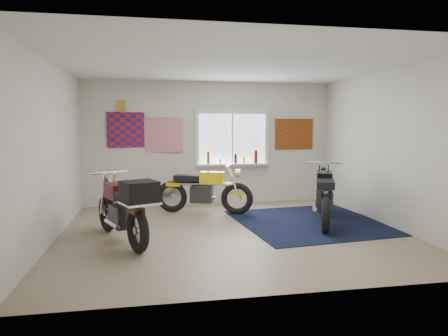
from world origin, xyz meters
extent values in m
plane|color=#9E896B|center=(0.00, 0.00, 0.00)|extent=(5.50, 5.50, 0.00)
plane|color=white|center=(0.00, 0.00, 2.70)|extent=(5.50, 5.50, 0.00)
plane|color=silver|center=(0.00, 2.50, 1.35)|extent=(5.50, 0.00, 5.50)
plane|color=silver|center=(0.00, -2.50, 1.35)|extent=(5.50, 0.00, 5.50)
plane|color=silver|center=(-2.75, 0.00, 1.35)|extent=(0.00, 5.00, 5.00)
plane|color=silver|center=(2.75, 0.00, 1.35)|extent=(0.00, 5.00, 5.00)
cube|color=black|center=(1.53, 0.40, 0.01)|extent=(2.76, 2.85, 0.01)
cube|color=white|center=(0.50, 2.48, 1.45)|extent=(1.50, 0.02, 1.10)
cube|color=white|center=(0.50, 2.47, 2.04)|extent=(1.66, 0.06, 0.08)
cube|color=white|center=(0.50, 2.47, 0.86)|extent=(1.66, 0.06, 0.08)
cube|color=white|center=(-0.29, 2.47, 1.45)|extent=(0.08, 0.06, 1.10)
cube|color=white|center=(1.29, 2.47, 1.45)|extent=(0.08, 0.06, 1.10)
cube|color=white|center=(0.50, 2.47, 1.45)|extent=(0.04, 0.06, 1.10)
cube|color=white|center=(0.50, 2.41, 0.88)|extent=(1.60, 0.16, 0.04)
cylinder|color=brown|center=(-0.05, 2.40, 1.04)|extent=(0.07, 0.07, 0.28)
cylinder|color=white|center=(0.21, 2.40, 0.96)|extent=(0.06, 0.06, 0.12)
cylinder|color=black|center=(0.56, 2.40, 1.01)|extent=(0.06, 0.06, 0.22)
cylinder|color=orange|center=(0.75, 2.40, 0.97)|extent=(0.05, 0.05, 0.14)
cylinder|color=maroon|center=(1.03, 2.40, 1.05)|extent=(0.09, 0.09, 0.30)
plane|color=red|center=(-1.70, 2.48, 1.65)|extent=(1.00, 0.07, 1.00)
plane|color=red|center=(-1.05, 2.46, 1.55)|extent=(0.90, 0.09, 0.90)
cube|color=#AF8F32|center=(-1.90, 2.48, 2.15)|extent=(0.18, 0.02, 0.24)
cube|color=#A54C14|center=(1.95, 2.48, 1.55)|extent=(0.90, 0.03, 0.70)
torus|color=black|center=(0.36, 1.28, 0.31)|extent=(0.64, 0.33, 0.64)
torus|color=black|center=(-0.89, 1.72, 0.31)|extent=(0.64, 0.33, 0.64)
cylinder|color=white|center=(0.36, 1.28, 0.31)|extent=(0.13, 0.12, 0.10)
cylinder|color=white|center=(-0.89, 1.72, 0.31)|extent=(0.13, 0.12, 0.10)
cylinder|color=white|center=(-0.27, 1.50, 0.59)|extent=(1.15, 0.48, 0.09)
cube|color=#29282B|center=(-0.31, 1.52, 0.38)|extent=(0.49, 0.39, 0.32)
cylinder|color=white|center=(-0.26, 1.66, 0.28)|extent=(0.51, 0.24, 0.07)
cube|color=yellow|center=(-0.11, 1.44, 0.72)|extent=(0.53, 0.39, 0.23)
cube|color=black|center=(-0.58, 1.61, 0.70)|extent=(0.58, 0.43, 0.11)
cube|color=yellow|center=(-0.85, 1.71, 0.57)|extent=(0.32, 0.24, 0.08)
cube|color=yellow|center=(0.36, 1.28, 0.43)|extent=(0.29, 0.21, 0.05)
cylinder|color=white|center=(0.20, 1.33, 0.97)|extent=(0.23, 0.56, 0.03)
cylinder|color=white|center=(0.37, 1.27, 0.82)|extent=(0.14, 0.17, 0.15)
torus|color=black|center=(2.02, 0.99, 0.32)|extent=(0.37, 0.65, 0.64)
torus|color=black|center=(1.48, -0.33, 0.32)|extent=(0.37, 0.65, 0.64)
cylinder|color=white|center=(2.02, 0.99, 0.32)|extent=(0.14, 0.14, 0.11)
cylinder|color=white|center=(1.48, -0.33, 0.32)|extent=(0.14, 0.14, 0.11)
cylinder|color=white|center=(1.75, 0.33, 0.63)|extent=(0.58, 1.23, 0.09)
cube|color=#29282B|center=(1.73, 0.28, 0.41)|extent=(0.44, 0.53, 0.35)
cylinder|color=white|center=(1.58, 0.35, 0.31)|extent=(0.28, 0.55, 0.07)
cube|color=black|center=(1.82, 0.50, 0.78)|extent=(0.44, 0.57, 0.25)
cube|color=black|center=(1.61, 0.00, 0.76)|extent=(0.48, 0.63, 0.12)
cube|color=black|center=(1.50, -0.28, 0.61)|extent=(0.27, 0.35, 0.08)
cube|color=black|center=(2.02, 0.99, 0.44)|extent=(0.24, 0.32, 0.05)
cylinder|color=white|center=(1.95, 0.82, 1.04)|extent=(0.60, 0.28, 0.04)
cylinder|color=white|center=(2.03, 1.01, 0.88)|extent=(0.19, 0.16, 0.16)
torus|color=black|center=(-2.02, 0.43, 0.31)|extent=(0.36, 0.63, 0.63)
torus|color=black|center=(-1.48, -0.83, 0.31)|extent=(0.36, 0.63, 0.63)
cylinder|color=white|center=(-2.02, 0.43, 0.31)|extent=(0.13, 0.14, 0.11)
cylinder|color=white|center=(-1.48, -0.83, 0.31)|extent=(0.13, 0.14, 0.11)
cylinder|color=white|center=(-1.75, -0.20, 0.60)|extent=(0.56, 1.16, 0.09)
cube|color=#29282B|center=(-1.73, -0.24, 0.39)|extent=(0.42, 0.51, 0.33)
cylinder|color=white|center=(-1.87, -0.30, 0.29)|extent=(0.27, 0.52, 0.07)
cube|color=#3D1009|center=(-1.82, -0.04, 0.74)|extent=(0.42, 0.55, 0.23)
cube|color=black|center=(-1.62, -0.51, 0.72)|extent=(0.46, 0.60, 0.12)
cube|color=#3D1009|center=(-1.50, -0.78, 0.58)|extent=(0.26, 0.33, 0.08)
cube|color=#3D1009|center=(-2.02, 0.43, 0.43)|extent=(0.23, 0.30, 0.05)
cylinder|color=white|center=(-1.95, 0.27, 0.99)|extent=(0.57, 0.27, 0.04)
cylinder|color=white|center=(-2.02, 0.45, 0.84)|extent=(0.18, 0.15, 0.16)
cube|color=black|center=(-1.44, -0.92, 0.86)|extent=(0.56, 0.55, 0.29)
camera|label=1|loc=(-1.27, -6.28, 1.73)|focal=32.00mm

